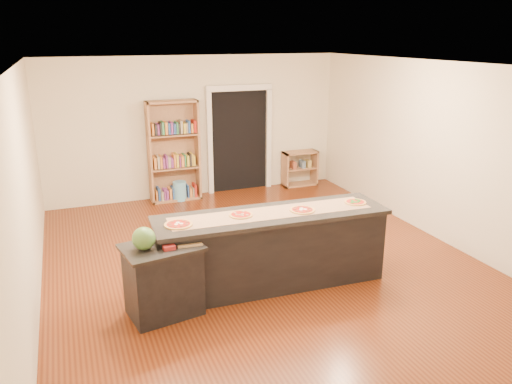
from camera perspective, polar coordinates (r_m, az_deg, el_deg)
name	(u,v)px	position (r m, az deg, el deg)	size (l,w,h in m)	color
room	(261,169)	(6.92, 0.60, 2.70)	(6.00, 7.00, 2.80)	beige
doorway	(239,134)	(10.43, -1.91, 6.64)	(1.40, 0.09, 2.21)	black
kitchen_island	(272,249)	(6.55, 1.79, -6.50)	(3.03, 0.82, 1.00)	black
side_counter	(163,280)	(6.01, -10.54, -9.83)	(0.88, 0.64, 0.87)	black
bookshelf	(174,151)	(9.92, -9.37, 4.60)	(0.99, 0.35, 1.98)	#AA7952
low_shelf	(300,168)	(10.96, 5.03, 2.72)	(0.76, 0.33, 0.76)	#AA7952
waste_bin	(180,191)	(10.07, -8.71, 0.13)	(0.26, 0.26, 0.38)	#65B8E2
kraft_paper	(272,213)	(6.38, 1.80, -2.38)	(2.63, 0.47, 0.00)	olive
watermelon	(144,239)	(5.73, -12.71, -5.21)	(0.26, 0.26, 0.26)	#144214
cutting_board	(189,243)	(5.83, -7.66, -5.82)	(0.28, 0.19, 0.02)	tan
package_red	(169,247)	(5.71, -9.90, -6.26)	(0.13, 0.10, 0.05)	maroon
package_teal	(182,235)	(6.00, -8.41, -4.93)	(0.15, 0.15, 0.06)	#195966
pizza_a	(178,224)	(6.03, -8.86, -3.67)	(0.33, 0.33, 0.02)	tan
pizza_b	(241,215)	(6.27, -1.73, -2.61)	(0.31, 0.31, 0.02)	tan
pizza_c	(302,210)	(6.47, 5.32, -2.05)	(0.34, 0.34, 0.02)	tan
pizza_d	(355,202)	(6.87, 11.28, -1.14)	(0.29, 0.29, 0.02)	tan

